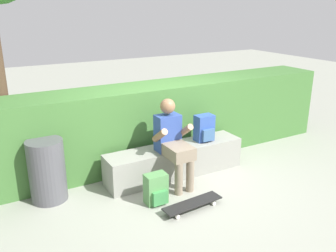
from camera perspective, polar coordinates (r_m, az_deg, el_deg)
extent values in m
plane|color=gray|center=(5.27, 2.54, -8.75)|extent=(24.00, 24.00, 0.00)
cube|color=gray|center=(5.37, 1.12, -5.48)|extent=(2.12, 0.45, 0.46)
cube|color=#2D4793|center=(5.06, -0.06, -1.07)|extent=(0.34, 0.22, 0.52)
sphere|color=#8C6647|center=(4.94, -0.06, 3.14)|extent=(0.21, 0.21, 0.21)
cube|color=gray|center=(4.87, 1.73, -4.07)|extent=(0.32, 0.40, 0.17)
cylinder|color=gray|center=(4.85, 1.70, -8.30)|extent=(0.11, 0.11, 0.46)
cylinder|color=gray|center=(4.93, 3.51, -7.83)|extent=(0.11, 0.11, 0.46)
cylinder|color=#8C6647|center=(4.84, -1.31, -1.50)|extent=(0.09, 0.33, 0.27)
cylinder|color=#8C6647|center=(5.03, 2.71, -0.73)|extent=(0.09, 0.33, 0.27)
cube|color=black|center=(4.59, 3.91, -12.07)|extent=(0.81, 0.26, 0.02)
cylinder|color=silver|center=(4.82, 6.05, -11.27)|extent=(0.06, 0.04, 0.05)
cylinder|color=silver|center=(4.73, 7.22, -12.00)|extent=(0.06, 0.04, 0.05)
cylinder|color=silver|center=(4.53, 0.40, -13.27)|extent=(0.06, 0.04, 0.05)
cylinder|color=silver|center=(4.43, 1.51, -14.12)|extent=(0.06, 0.04, 0.05)
cube|color=#2D4C99|center=(5.47, 5.72, -0.29)|extent=(0.28, 0.18, 0.40)
cube|color=#395D8C|center=(5.41, 6.39, -1.44)|extent=(0.20, 0.05, 0.18)
cube|color=#51894C|center=(4.67, -1.94, -9.84)|extent=(0.28, 0.18, 0.40)
cube|color=#3D8C48|center=(4.62, -1.25, -11.31)|extent=(0.20, 0.05, 0.18)
cube|color=#3E6D31|center=(5.85, -1.89, 0.63)|extent=(6.35, 0.78, 1.23)
cylinder|color=#4C4C51|center=(4.90, -18.57, -6.69)|extent=(0.46, 0.46, 0.82)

